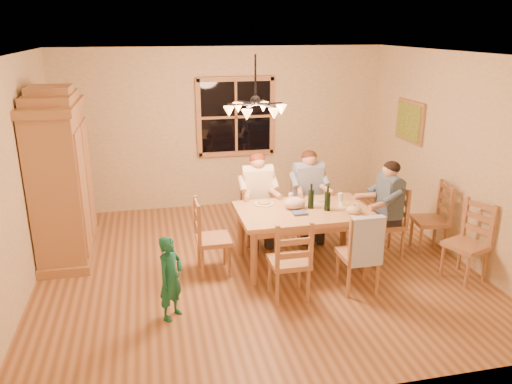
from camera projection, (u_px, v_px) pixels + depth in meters
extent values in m
plane|color=brown|center=(255.00, 266.00, 6.58)|extent=(5.50, 5.50, 0.00)
cube|color=white|center=(255.00, 54.00, 5.72)|extent=(5.50, 5.00, 0.02)
cube|color=#C6B38C|center=(224.00, 129.00, 8.47)|extent=(5.50, 0.02, 2.70)
cube|color=#C6B38C|center=(16.00, 181.00, 5.59)|extent=(0.02, 5.00, 2.70)
cube|color=#C6B38C|center=(455.00, 156.00, 6.71)|extent=(0.02, 5.00, 2.70)
cube|color=black|center=(236.00, 117.00, 8.42)|extent=(1.20, 0.03, 1.20)
cube|color=#A26E47|center=(236.00, 117.00, 8.41)|extent=(1.30, 0.06, 1.30)
cube|color=olive|center=(410.00, 121.00, 7.73)|extent=(0.04, 0.78, 0.64)
cube|color=#1E6B2D|center=(408.00, 121.00, 7.73)|extent=(0.02, 0.68, 0.54)
cylinder|color=black|center=(255.00, 78.00, 5.81)|extent=(0.02, 0.02, 0.53)
sphere|color=black|center=(255.00, 100.00, 5.89)|extent=(0.12, 0.12, 0.12)
cylinder|color=black|center=(269.00, 103.00, 5.93)|extent=(0.34, 0.02, 0.02)
cone|color=#FFB259|center=(281.00, 110.00, 5.99)|extent=(0.13, 0.13, 0.12)
cylinder|color=black|center=(259.00, 102.00, 6.05)|extent=(0.19, 0.31, 0.02)
cone|color=#FFB259|center=(263.00, 107.00, 6.22)|extent=(0.13, 0.13, 0.12)
cylinder|color=black|center=(246.00, 102.00, 6.01)|extent=(0.19, 0.31, 0.02)
cone|color=#FFB259|center=(238.00, 108.00, 6.15)|extent=(0.13, 0.13, 0.12)
cylinder|color=black|center=(242.00, 104.00, 5.87)|extent=(0.34, 0.02, 0.02)
cone|color=#FFB259|center=(229.00, 112.00, 5.86)|extent=(0.13, 0.13, 0.12)
cylinder|color=black|center=(251.00, 106.00, 5.76)|extent=(0.19, 0.31, 0.02)
cone|color=#FFB259|center=(247.00, 115.00, 5.64)|extent=(0.13, 0.13, 0.12)
cylinder|color=black|center=(265.00, 105.00, 5.79)|extent=(0.19, 0.31, 0.02)
cone|color=#FFB259|center=(274.00, 114.00, 5.70)|extent=(0.13, 0.13, 0.12)
cube|color=olive|center=(62.00, 186.00, 6.58)|extent=(0.60, 1.30, 2.00)
cube|color=olive|center=(51.00, 106.00, 6.25)|extent=(0.66, 1.40, 0.10)
cube|color=olive|center=(50.00, 98.00, 6.21)|extent=(0.58, 1.00, 0.12)
cube|color=olive|center=(49.00, 90.00, 6.18)|extent=(0.52, 0.55, 0.10)
cube|color=#A26E47|center=(84.00, 192.00, 6.33)|extent=(0.03, 0.55, 1.60)
cube|color=#A26E47|center=(89.00, 178.00, 6.95)|extent=(0.03, 0.55, 1.60)
cube|color=olive|center=(70.00, 251.00, 6.87)|extent=(0.66, 1.40, 0.12)
cube|color=#A7804A|center=(304.00, 212.00, 6.43)|extent=(1.71, 1.05, 0.06)
cube|color=#A26E47|center=(303.00, 217.00, 6.46)|extent=(1.56, 0.90, 0.10)
cylinder|color=#A26E47|center=(254.00, 258.00, 6.01)|extent=(0.09, 0.09, 0.70)
cylinder|color=#A26E47|center=(369.00, 246.00, 6.32)|extent=(0.09, 0.09, 0.70)
cylinder|color=#A26E47|center=(241.00, 231.00, 6.78)|extent=(0.09, 0.09, 0.70)
cylinder|color=#A26E47|center=(344.00, 222.00, 7.10)|extent=(0.09, 0.09, 0.70)
cube|color=#A26E47|center=(258.00, 213.00, 7.17)|extent=(0.44, 0.42, 0.06)
cube|color=#A26E47|center=(258.00, 195.00, 7.09)|extent=(0.38, 0.05, 0.54)
cube|color=#A26E47|center=(308.00, 209.00, 7.33)|extent=(0.44, 0.42, 0.06)
cube|color=#A26E47|center=(308.00, 192.00, 7.25)|extent=(0.38, 0.05, 0.54)
cube|color=#A26E47|center=(289.00, 262.00, 5.69)|extent=(0.44, 0.42, 0.06)
cube|color=#A26E47|center=(289.00, 240.00, 5.60)|extent=(0.38, 0.05, 0.54)
cube|color=#A26E47|center=(358.00, 255.00, 5.87)|extent=(0.44, 0.42, 0.06)
cube|color=#A26E47|center=(360.00, 233.00, 5.78)|extent=(0.38, 0.05, 0.54)
cube|color=#A26E47|center=(213.00, 240.00, 6.27)|extent=(0.42, 0.44, 0.06)
cube|color=#A26E47|center=(213.00, 220.00, 6.19)|extent=(0.05, 0.38, 0.54)
cube|color=#A26E47|center=(386.00, 224.00, 6.77)|extent=(0.42, 0.44, 0.06)
cube|color=#A26E47|center=(388.00, 206.00, 6.68)|extent=(0.05, 0.38, 0.54)
cube|color=beige|center=(258.00, 187.00, 7.05)|extent=(0.40, 0.22, 0.52)
cube|color=#262328|center=(258.00, 208.00, 7.15)|extent=(0.38, 0.42, 0.14)
sphere|color=tan|center=(258.00, 161.00, 6.93)|extent=(0.21, 0.21, 0.21)
ellipsoid|color=#592614|center=(258.00, 159.00, 6.92)|extent=(0.22, 0.22, 0.17)
cube|color=#305385|center=(308.00, 184.00, 7.21)|extent=(0.40, 0.22, 0.52)
cube|color=#262328|center=(308.00, 204.00, 7.31)|extent=(0.38, 0.42, 0.14)
sphere|color=tan|center=(309.00, 158.00, 7.09)|extent=(0.21, 0.21, 0.21)
ellipsoid|color=#381E11|center=(309.00, 156.00, 7.08)|extent=(0.22, 0.22, 0.17)
cube|color=#465D71|center=(388.00, 197.00, 6.64)|extent=(0.22, 0.40, 0.52)
cube|color=#262328|center=(386.00, 219.00, 6.74)|extent=(0.42, 0.38, 0.14)
sphere|color=tan|center=(391.00, 170.00, 6.52)|extent=(0.21, 0.21, 0.21)
ellipsoid|color=black|center=(391.00, 167.00, 6.51)|extent=(0.22, 0.22, 0.17)
cube|color=#B2CBF1|center=(367.00, 242.00, 5.61)|extent=(0.38, 0.10, 0.58)
cylinder|color=black|center=(311.00, 196.00, 6.42)|extent=(0.08, 0.08, 0.33)
cylinder|color=black|center=(327.00, 198.00, 6.34)|extent=(0.08, 0.08, 0.33)
cylinder|color=white|center=(264.00, 204.00, 6.61)|extent=(0.26, 0.26, 0.02)
cylinder|color=white|center=(320.00, 201.00, 6.72)|extent=(0.26, 0.26, 0.02)
cylinder|color=white|center=(348.00, 205.00, 6.55)|extent=(0.26, 0.26, 0.02)
cylinder|color=silver|center=(291.00, 198.00, 6.63)|extent=(0.06, 0.06, 0.14)
cylinder|color=silver|center=(340.00, 198.00, 6.64)|extent=(0.06, 0.06, 0.14)
ellipsoid|color=#CDAF88|center=(354.00, 210.00, 6.24)|extent=(0.20, 0.20, 0.11)
cube|color=#4C598C|center=(300.00, 213.00, 6.26)|extent=(0.18, 0.14, 0.03)
ellipsoid|color=#D1B098|center=(295.00, 203.00, 6.43)|extent=(0.28, 0.22, 0.15)
imported|color=#17674F|center=(171.00, 278.00, 5.28)|extent=(0.39, 0.41, 0.94)
cube|color=#A26E47|center=(466.00, 246.00, 6.11)|extent=(0.54, 0.56, 0.06)
cube|color=#A26E47|center=(469.00, 225.00, 6.02)|extent=(0.17, 0.37, 0.54)
cube|color=#A26E47|center=(430.00, 221.00, 6.88)|extent=(0.49, 0.50, 0.06)
cube|color=#A26E47|center=(432.00, 203.00, 6.79)|extent=(0.11, 0.38, 0.54)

